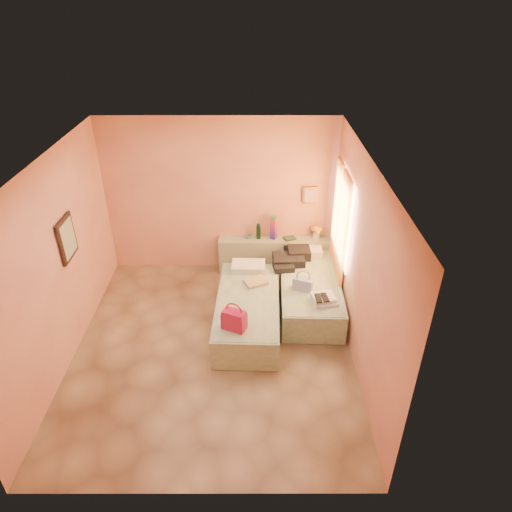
{
  "coord_description": "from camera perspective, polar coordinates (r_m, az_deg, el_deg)",
  "views": [
    {
      "loc": [
        0.61,
        -5.06,
        4.61
      ],
      "look_at": [
        0.62,
        0.85,
        1.05
      ],
      "focal_mm": 32.0,
      "sensor_mm": 36.0,
      "label": 1
    }
  ],
  "objects": [
    {
      "name": "bed_right",
      "position": [
        7.56,
        6.71,
        -4.39
      ],
      "size": [
        0.96,
        2.03,
        0.5
      ],
      "primitive_type": "cube",
      "rotation": [
        0.0,
        0.0,
        -0.03
      ],
      "color": "beige",
      "rests_on": "ground"
    },
    {
      "name": "ground",
      "position": [
        6.87,
        -5.27,
        -11.21
      ],
      "size": [
        4.5,
        4.5,
        0.0
      ],
      "primitive_type": "plane",
      "color": "tan",
      "rests_on": "ground"
    },
    {
      "name": "flower_vase",
      "position": [
        8.22,
        7.55,
        3.11
      ],
      "size": [
        0.22,
        0.22,
        0.28
      ],
      "primitive_type": "cube",
      "rotation": [
        0.0,
        0.0,
        -0.04
      ],
      "color": "silver",
      "rests_on": "headboard_ledge"
    },
    {
      "name": "khaki_garment",
      "position": [
        7.24,
        -0.05,
        -3.24
      ],
      "size": [
        0.42,
        0.38,
        0.06
      ],
      "primitive_type": "cube",
      "rotation": [
        0.0,
        0.0,
        0.41
      ],
      "color": "tan",
      "rests_on": "bed_left"
    },
    {
      "name": "magenta_handbag",
      "position": [
        6.29,
        -2.75,
        -7.92
      ],
      "size": [
        0.37,
        0.3,
        0.3
      ],
      "primitive_type": "cube",
      "rotation": [
        0.0,
        0.0,
        -0.42
      ],
      "color": "#B41643",
      "rests_on": "bed_left"
    },
    {
      "name": "blue_handbag",
      "position": [
        7.1,
        5.87,
        -3.51
      ],
      "size": [
        0.33,
        0.23,
        0.2
      ],
      "primitive_type": "cube",
      "rotation": [
        0.0,
        0.0,
        -0.37
      ],
      "color": "#415B9E",
      "rests_on": "bed_right"
    },
    {
      "name": "rainbow_box",
      "position": [
        8.1,
        2.21,
        3.64
      ],
      "size": [
        0.13,
        0.13,
        0.45
      ],
      "primitive_type": "cube",
      "rotation": [
        0.0,
        0.0,
        -0.41
      ],
      "color": "#B41643",
      "rests_on": "headboard_ledge"
    },
    {
      "name": "room_walls",
      "position": [
        6.31,
        -3.77,
        4.43
      ],
      "size": [
        4.02,
        4.51,
        2.81
      ],
      "color": "#EEA97F",
      "rests_on": "ground"
    },
    {
      "name": "small_dish",
      "position": [
        8.22,
        -0.99,
        2.43
      ],
      "size": [
        0.16,
        0.16,
        0.03
      ],
      "primitive_type": "cylinder",
      "rotation": [
        0.0,
        0.0,
        0.29
      ],
      "color": "#488468",
      "rests_on": "headboard_ledge"
    },
    {
      "name": "sandal_pair",
      "position": [
        6.81,
        8.22,
        -5.23
      ],
      "size": [
        0.17,
        0.23,
        0.02
      ],
      "primitive_type": "cube",
      "rotation": [
        0.0,
        0.0,
        0.04
      ],
      "color": "black",
      "rests_on": "towel_stack"
    },
    {
      "name": "clothes_pile",
      "position": [
        7.74,
        4.45,
        -0.34
      ],
      "size": [
        0.61,
        0.61,
        0.17
      ],
      "primitive_type": "cube",
      "rotation": [
        0.0,
        0.0,
        0.08
      ],
      "color": "black",
      "rests_on": "bed_right"
    },
    {
      "name": "headboard_ledge",
      "position": [
        8.35,
        2.43,
        0.19
      ],
      "size": [
        2.05,
        0.3,
        0.65
      ],
      "primitive_type": "cube",
      "color": "gray",
      "rests_on": "ground"
    },
    {
      "name": "towel_stack",
      "position": [
        6.9,
        8.61,
        -5.39
      ],
      "size": [
        0.39,
        0.35,
        0.1
      ],
      "primitive_type": "cube",
      "rotation": [
        0.0,
        0.0,
        0.17
      ],
      "color": "white",
      "rests_on": "bed_right"
    },
    {
      "name": "water_bottle",
      "position": [
        8.14,
        0.31,
        3.09
      ],
      "size": [
        0.09,
        0.09,
        0.28
      ],
      "primitive_type": "cylinder",
      "rotation": [
        0.0,
        0.0,
        -0.14
      ],
      "color": "#153A23",
      "rests_on": "headboard_ledge"
    },
    {
      "name": "bed_left",
      "position": [
        7.08,
        -1.02,
        -6.95
      ],
      "size": [
        0.96,
        2.03,
        0.5
      ],
      "primitive_type": "cube",
      "rotation": [
        0.0,
        0.0,
        -0.03
      ],
      "color": "beige",
      "rests_on": "ground"
    },
    {
      "name": "green_book",
      "position": [
        8.19,
        4.23,
        2.22
      ],
      "size": [
        0.24,
        0.21,
        0.03
      ],
      "primitive_type": "cube",
      "rotation": [
        0.0,
        0.0,
        0.37
      ],
      "color": "#274831",
      "rests_on": "headboard_ledge"
    }
  ]
}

